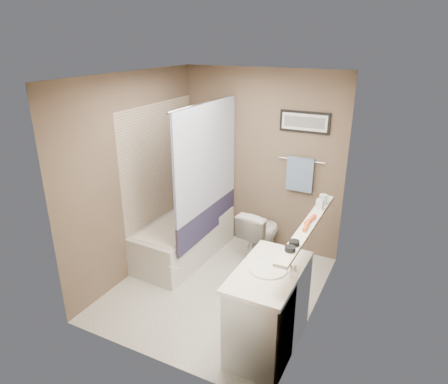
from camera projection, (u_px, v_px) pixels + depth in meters
The scene contains 34 objects.
ground at pixel (218, 287), 4.68m from camera, with size 2.50×2.50×0.00m, color beige.
ceiling at pixel (217, 78), 3.81m from camera, with size 2.20×2.50×0.04m, color white.
wall_back at pixel (261, 162), 5.27m from camera, with size 2.20×0.04×2.40m, color brown.
wall_front at pixel (147, 242), 3.22m from camera, with size 2.20×0.04×2.40m, color brown.
wall_left at pixel (136, 177), 4.70m from camera, with size 0.04×2.50×2.40m, color brown.
wall_right at pixel (318, 211), 3.79m from camera, with size 0.04×2.50×2.40m, color brown.
tile_surround at pixel (161, 180), 5.19m from camera, with size 0.02×1.55×2.00m, color beige.
curtain_rod at pixel (206, 102), 4.52m from camera, with size 0.02×0.02×1.55m, color silver.
curtain_upper at pixel (207, 157), 4.76m from camera, with size 0.03×1.45×1.28m, color silver.
curtain_lower at pixel (208, 220), 5.05m from camera, with size 0.03×1.45×0.36m, color #2A2648.
mirror at pixel (319, 174), 3.51m from camera, with size 0.02×1.60×1.00m, color silver.
shelf at pixel (308, 226), 3.72m from camera, with size 0.12×1.60×0.03m, color silver.
towel_bar at pixel (301, 160), 4.99m from camera, with size 0.02×0.02×0.60m, color silver.
towel at pixel (300, 174), 5.04m from camera, with size 0.34×0.05×0.44m, color #95B4D8.
art_frame at pixel (305, 122), 4.83m from camera, with size 0.62×0.03×0.26m, color black.
art_mat at pixel (304, 122), 4.82m from camera, with size 0.56×0.00×0.20m, color white.
art_image at pixel (304, 122), 4.81m from camera, with size 0.50×0.00×0.13m, color #595959.
door at pixel (207, 281), 3.05m from camera, with size 0.80×0.02×2.00m, color silver.
door_handle at pixel (174, 267), 3.24m from camera, with size 0.02×0.02×0.10m, color silver.
bathtub at pixel (184, 239), 5.28m from camera, with size 0.70×1.50×0.50m, color silver.
tub_rim at pixel (183, 222), 5.19m from camera, with size 0.56×1.36×0.02m, color white.
toilet at pixel (260, 233), 5.22m from camera, with size 0.38×0.67×0.69m, color silver.
vanity at pixel (268, 311), 3.65m from camera, with size 0.50×0.90×0.80m, color white.
countertop at pixel (269, 272), 3.50m from camera, with size 0.54×0.96×0.04m, color white.
sink_basin at pixel (268, 269), 3.50m from camera, with size 0.34×0.34×0.01m, color white.
faucet_spout at pixel (290, 270), 3.40m from camera, with size 0.02×0.02×0.10m, color silver.
faucet_knob at pixel (294, 267), 3.49m from camera, with size 0.05×0.05×0.05m, color white.
candle_bowl_near at pixel (290, 249), 3.25m from camera, with size 0.09×0.09×0.04m, color black.
candle_bowl_far at pixel (294, 243), 3.34m from camera, with size 0.09×0.09×0.04m, color black.
hair_brush_front at pixel (307, 225), 3.65m from camera, with size 0.04×0.04×0.22m, color #CE541D.
hair_brush_back at pixel (310, 220), 3.76m from camera, with size 0.04×0.04×0.22m, color #D5441E.
pink_comb at pixel (313, 218), 3.84m from camera, with size 0.03×0.16×0.01m, color #F797C5.
glass_jar at pixel (323, 199), 4.15m from camera, with size 0.08×0.08×0.10m, color silver.
soap_bottle at pixel (320, 202), 4.02m from camera, with size 0.07×0.07×0.15m, color #999999.
Camera 1 is at (1.84, -3.50, 2.75)m, focal length 32.00 mm.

